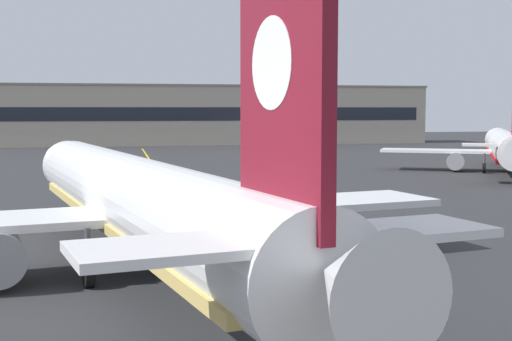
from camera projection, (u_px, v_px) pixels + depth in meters
The scene contains 4 objects.
taxiway_centreline at pixel (190, 220), 48.55m from camera, with size 0.30×180.00×0.01m, color yellow.
airliner_foreground at pixel (137, 201), 32.67m from camera, with size 32.33×41.27×11.65m.
airliner_background at pixel (505, 147), 84.84m from camera, with size 28.01×34.93×10.73m.
terminal_building at pixel (169, 115), 151.99m from camera, with size 113.76×12.40×12.79m.
Camera 1 is at (-5.97, -17.92, 7.60)m, focal length 49.66 mm.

